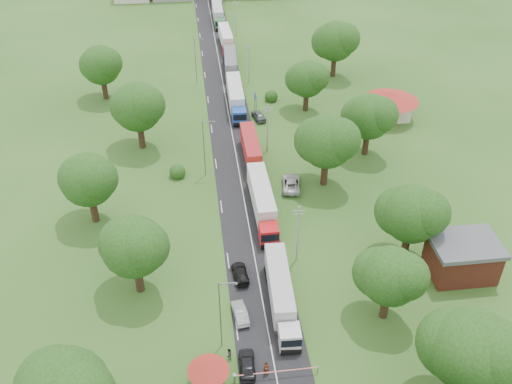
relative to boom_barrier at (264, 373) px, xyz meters
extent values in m
plane|color=#264A18|center=(1.36, 25.00, -0.89)|extent=(260.00, 260.00, 0.00)
cube|color=black|center=(1.36, 45.00, -0.89)|extent=(8.00, 200.00, 0.04)
cylinder|color=slate|center=(-3.14, 0.00, -0.34)|extent=(0.20, 0.20, 1.10)
cube|color=slate|center=(-3.14, 0.00, 0.16)|extent=(0.35, 0.35, 0.25)
cylinder|color=red|center=(1.36, 0.00, 0.11)|extent=(9.00, 0.12, 0.12)
cylinder|color=slate|center=(5.86, 0.00, -0.39)|extent=(0.10, 0.10, 1.00)
cube|color=beige|center=(-5.84, 0.00, 0.31)|extent=(2.60, 2.60, 2.40)
cone|color=maroon|center=(-5.84, 0.00, 2.01)|extent=(4.40, 4.40, 1.10)
cube|color=black|center=(-4.53, 0.00, 0.51)|extent=(0.02, 1.20, 0.90)
cylinder|color=slate|center=(6.56, 58.80, 1.11)|extent=(0.12, 0.12, 4.00)
cylinder|color=slate|center=(6.56, 61.20, 1.11)|extent=(0.12, 0.12, 4.00)
cube|color=navy|center=(6.56, 60.00, 2.71)|extent=(0.06, 3.00, 1.00)
cube|color=silver|center=(6.56, 60.00, 2.71)|extent=(0.07, 3.10, 0.06)
cylinder|color=gray|center=(6.86, 18.00, 3.61)|extent=(0.24, 0.24, 9.00)
cube|color=gray|center=(6.86, 18.00, 7.41)|extent=(1.60, 0.10, 0.10)
cube|color=gray|center=(6.86, 18.00, 6.91)|extent=(1.20, 0.10, 0.10)
cylinder|color=gray|center=(6.86, 46.00, 3.61)|extent=(0.24, 0.24, 9.00)
cube|color=gray|center=(6.86, 46.00, 7.41)|extent=(1.60, 0.10, 0.10)
cube|color=gray|center=(6.86, 46.00, 6.91)|extent=(1.20, 0.10, 0.10)
cylinder|color=gray|center=(6.86, 74.00, 3.61)|extent=(0.24, 0.24, 9.00)
cube|color=gray|center=(6.86, 74.00, 7.41)|extent=(1.60, 0.10, 0.10)
cube|color=gray|center=(6.86, 74.00, 6.91)|extent=(1.20, 0.10, 0.10)
cylinder|color=gray|center=(6.86, 102.00, 3.61)|extent=(0.24, 0.24, 9.00)
cube|color=gray|center=(6.86, 102.00, 7.41)|extent=(1.60, 0.10, 0.10)
cube|color=gray|center=(6.86, 102.00, 6.91)|extent=(1.20, 0.10, 0.10)
cylinder|color=slate|center=(-4.14, 5.00, 4.11)|extent=(0.16, 0.16, 10.00)
cube|color=slate|center=(-3.24, 5.00, 8.81)|extent=(1.80, 0.10, 0.10)
cube|color=slate|center=(-2.44, 5.00, 8.66)|extent=(0.50, 0.22, 0.15)
cylinder|color=slate|center=(-4.14, 40.00, 4.11)|extent=(0.16, 0.16, 10.00)
cube|color=slate|center=(-3.24, 40.00, 8.81)|extent=(1.80, 0.10, 0.10)
cube|color=slate|center=(-2.44, 40.00, 8.66)|extent=(0.50, 0.22, 0.15)
cylinder|color=slate|center=(-4.14, 75.00, 4.11)|extent=(0.16, 0.16, 10.00)
cube|color=slate|center=(-3.24, 75.00, 8.81)|extent=(1.80, 0.10, 0.10)
cube|color=slate|center=(-2.44, 75.00, 8.66)|extent=(0.50, 0.22, 0.15)
sphere|color=#19330E|center=(19.36, -5.00, 6.96)|extent=(8.40, 8.40, 8.40)
sphere|color=#19330E|center=(20.86, -6.20, 7.86)|extent=(6.60, 6.60, 6.60)
sphere|color=#19330E|center=(18.16, -3.50, 6.36)|extent=(7.20, 7.20, 7.20)
cylinder|color=#382616|center=(15.36, 7.00, 1.03)|extent=(1.04, 1.04, 3.85)
sphere|color=#19330E|center=(15.36, 7.00, 5.71)|extent=(7.00, 7.00, 7.00)
sphere|color=#19330E|center=(16.61, 6.00, 6.46)|extent=(5.50, 5.50, 5.50)
sphere|color=#19330E|center=(14.36, 8.25, 5.21)|extent=(6.00, 6.00, 6.00)
cylinder|color=#382616|center=(21.36, 17.00, 1.21)|extent=(1.08, 1.08, 4.20)
sphere|color=#19330E|center=(21.36, 17.00, 6.33)|extent=(7.70, 7.70, 7.70)
sphere|color=#19330E|center=(22.73, 15.90, 7.16)|extent=(6.05, 6.05, 6.05)
sphere|color=#19330E|center=(20.26, 18.38, 5.78)|extent=(6.60, 6.60, 6.60)
cylinder|color=#382616|center=(14.36, 35.00, 1.38)|extent=(1.12, 1.12, 4.55)
sphere|color=#19330E|center=(14.36, 35.00, 6.96)|extent=(8.40, 8.40, 8.40)
sphere|color=#19330E|center=(15.86, 33.80, 7.86)|extent=(6.60, 6.60, 6.60)
sphere|color=#19330E|center=(13.16, 36.50, 6.36)|extent=(7.20, 7.20, 7.20)
cylinder|color=#382616|center=(23.36, 43.00, 1.21)|extent=(1.08, 1.08, 4.20)
sphere|color=#19330E|center=(23.36, 43.00, 6.33)|extent=(7.70, 7.70, 7.70)
sphere|color=#19330E|center=(24.73, 41.90, 7.16)|extent=(6.05, 6.05, 6.05)
sphere|color=#19330E|center=(22.26, 44.38, 5.78)|extent=(6.60, 6.60, 6.60)
cylinder|color=#382616|center=(16.36, 60.00, 1.03)|extent=(1.04, 1.04, 3.85)
sphere|color=#19330E|center=(16.36, 60.00, 5.71)|extent=(7.00, 7.00, 7.00)
sphere|color=#19330E|center=(17.61, 59.00, 6.46)|extent=(5.50, 5.50, 5.50)
sphere|color=#19330E|center=(15.36, 61.25, 5.21)|extent=(6.00, 6.00, 6.00)
cylinder|color=#382616|center=(25.36, 75.00, 1.38)|extent=(1.12, 1.12, 4.55)
sphere|color=#19330E|center=(25.36, 75.00, 6.96)|extent=(8.40, 8.40, 8.40)
sphere|color=#19330E|center=(26.86, 73.80, 7.86)|extent=(6.60, 6.60, 6.60)
sphere|color=#19330E|center=(24.16, 76.50, 6.36)|extent=(7.20, 7.20, 7.20)
cylinder|color=#382616|center=(-13.64, 15.00, 1.21)|extent=(1.08, 1.08, 4.20)
sphere|color=#19330E|center=(-13.64, 15.00, 6.33)|extent=(7.70, 7.70, 7.70)
sphere|color=#19330E|center=(-12.27, 13.90, 7.16)|extent=(6.05, 6.05, 6.05)
sphere|color=#19330E|center=(-14.74, 16.38, 5.78)|extent=(6.60, 6.60, 6.60)
cylinder|color=#382616|center=(-20.64, 30.00, 1.21)|extent=(1.08, 1.08, 4.20)
sphere|color=#19330E|center=(-20.64, 30.00, 6.33)|extent=(7.70, 7.70, 7.70)
sphere|color=#19330E|center=(-19.27, 28.90, 7.16)|extent=(6.05, 6.05, 6.05)
sphere|color=#19330E|center=(-21.74, 31.38, 5.78)|extent=(6.60, 6.60, 6.60)
cylinder|color=#382616|center=(-14.64, 50.00, 1.38)|extent=(1.12, 1.12, 4.55)
sphere|color=#19330E|center=(-14.64, 50.00, 6.96)|extent=(8.40, 8.40, 8.40)
sphere|color=#19330E|center=(-13.14, 48.80, 7.86)|extent=(6.60, 6.60, 6.60)
sphere|color=#19330E|center=(-15.84, 51.50, 6.36)|extent=(7.20, 7.20, 7.20)
cylinder|color=#382616|center=(-22.64, 70.00, 1.21)|extent=(1.08, 1.08, 4.20)
sphere|color=#19330E|center=(-22.64, 70.00, 6.33)|extent=(7.70, 7.70, 7.70)
sphere|color=#19330E|center=(-21.27, 68.90, 7.16)|extent=(6.05, 6.05, 6.05)
sphere|color=#19330E|center=(-23.74, 71.38, 5.78)|extent=(6.60, 6.60, 6.60)
cube|color=maroon|center=(27.36, 13.00, 1.41)|extent=(8.00, 6.00, 4.60)
cube|color=#47494F|center=(27.36, 13.00, 4.01)|extent=(8.60, 6.60, 0.60)
cube|color=beige|center=(31.36, 55.00, 1.11)|extent=(7.00, 5.00, 4.00)
cone|color=maroon|center=(31.36, 55.00, 4.01)|extent=(10.08, 10.08, 1.80)
cube|color=silver|center=(3.42, 3.93, 0.66)|extent=(2.51, 2.51, 2.51)
cube|color=black|center=(3.42, 2.72, 1.01)|extent=(2.31, 0.12, 1.10)
cube|color=slate|center=(3.42, 2.78, -0.34)|extent=(2.22, 0.34, 0.35)
cube|color=slate|center=(3.42, 10.95, -0.14)|extent=(2.80, 11.62, 0.30)
cube|color=#A9A9AD|center=(3.42, 11.25, 1.67)|extent=(3.01, 11.93, 3.01)
cylinder|color=black|center=(3.42, 3.03, -0.39)|extent=(2.36, 1.00, 1.00)
cylinder|color=black|center=(3.42, 4.83, -0.39)|extent=(2.36, 1.00, 1.00)
cylinder|color=black|center=(3.42, 14.46, -0.39)|extent=(2.36, 1.00, 1.00)
cylinder|color=black|center=(3.42, 15.97, -0.39)|extent=(2.36, 1.00, 1.00)
cube|color=red|center=(3.63, 21.82, 0.77)|extent=(2.60, 2.60, 2.67)
cube|color=black|center=(3.63, 20.52, 1.14)|extent=(2.46, 0.05, 1.18)
cube|color=slate|center=(3.63, 20.59, -0.30)|extent=(2.36, 0.28, 0.37)
cube|color=slate|center=(3.63, 29.31, -0.09)|extent=(2.63, 12.34, 0.32)
cube|color=silver|center=(3.63, 29.63, 1.84)|extent=(2.85, 12.66, 3.21)
cylinder|color=black|center=(3.63, 20.86, -0.36)|extent=(2.51, 1.07, 1.07)
cylinder|color=black|center=(3.63, 22.78, -0.36)|extent=(2.51, 1.07, 1.07)
cylinder|color=black|center=(3.63, 33.05, -0.36)|extent=(2.51, 1.07, 1.07)
cylinder|color=black|center=(3.63, 34.66, -0.36)|extent=(2.51, 1.07, 1.07)
cube|color=#D1CA18|center=(3.74, 36.88, 0.62)|extent=(2.35, 2.35, 2.44)
cube|color=black|center=(3.74, 35.70, 0.96)|extent=(2.24, 0.03, 1.07)
cube|color=slate|center=(3.74, 35.76, -0.36)|extent=(2.14, 0.26, 0.34)
cube|color=slate|center=(3.74, 43.70, -0.16)|extent=(2.28, 11.21, 0.29)
cube|color=maroon|center=(3.74, 43.99, 1.59)|extent=(2.47, 11.50, 2.92)
cylinder|color=black|center=(3.74, 36.00, -0.40)|extent=(2.29, 0.97, 0.97)
cylinder|color=black|center=(3.74, 37.76, -0.40)|extent=(2.29, 0.97, 0.97)
cylinder|color=black|center=(3.74, 47.11, -0.40)|extent=(2.29, 0.97, 0.97)
cylinder|color=black|center=(3.74, 48.57, -0.40)|extent=(2.29, 0.97, 0.97)
cube|color=#1C46A8|center=(3.04, 56.17, 0.76)|extent=(2.61, 2.61, 2.66)
cube|color=black|center=(3.04, 54.88, 1.13)|extent=(2.45, 0.07, 1.17)
cube|color=slate|center=(3.04, 54.94, -0.31)|extent=(2.35, 0.29, 0.37)
cube|color=slate|center=(3.04, 63.63, -0.09)|extent=(2.68, 12.30, 0.32)
cube|color=silver|center=(3.04, 63.95, 1.83)|extent=(2.90, 12.62, 3.20)
cylinder|color=black|center=(3.04, 55.21, -0.36)|extent=(2.50, 1.07, 1.07)
cylinder|color=black|center=(3.04, 57.13, -0.36)|extent=(2.50, 1.07, 1.07)
cylinder|color=black|center=(3.04, 67.36, -0.36)|extent=(2.50, 1.07, 1.07)
cylinder|color=black|center=(3.04, 68.96, -0.36)|extent=(2.50, 1.07, 1.07)
cube|color=silver|center=(3.48, 72.49, 0.66)|extent=(2.55, 2.55, 2.51)
cube|color=black|center=(3.48, 71.28, 1.02)|extent=(2.31, 0.16, 1.10)
cube|color=slate|center=(3.48, 71.34, -0.34)|extent=(2.22, 0.38, 0.35)
cube|color=slate|center=(3.48, 79.52, -0.14)|extent=(2.98, 11.66, 0.30)
cube|color=#56585D|center=(3.48, 79.82, 1.67)|extent=(3.20, 11.97, 3.01)
cylinder|color=black|center=(3.48, 71.59, -0.39)|extent=(2.36, 1.00, 1.00)
cylinder|color=black|center=(3.48, 73.40, -0.39)|extent=(2.36, 1.00, 1.00)
cylinder|color=black|center=(3.48, 83.03, -0.39)|extent=(2.36, 1.00, 1.00)
cylinder|color=black|center=(3.48, 84.54, -0.39)|extent=(2.36, 1.00, 1.00)
cube|color=maroon|center=(3.71, 88.15, 0.63)|extent=(2.42, 2.42, 2.45)
cube|color=black|center=(3.71, 86.97, 0.97)|extent=(2.25, 0.09, 1.08)
cube|color=slate|center=(3.71, 87.02, -0.35)|extent=(2.16, 0.32, 0.34)
cube|color=slate|center=(3.71, 95.00, -0.16)|extent=(2.61, 11.33, 0.29)
cube|color=silver|center=(3.71, 95.30, 1.61)|extent=(2.82, 11.63, 2.94)
cylinder|color=black|center=(3.71, 87.27, -0.40)|extent=(2.30, 0.98, 0.98)
cylinder|color=black|center=(3.71, 89.03, -0.40)|extent=(2.30, 0.98, 0.98)
cylinder|color=black|center=(3.71, 98.43, -0.40)|extent=(2.30, 0.98, 0.98)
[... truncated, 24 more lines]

